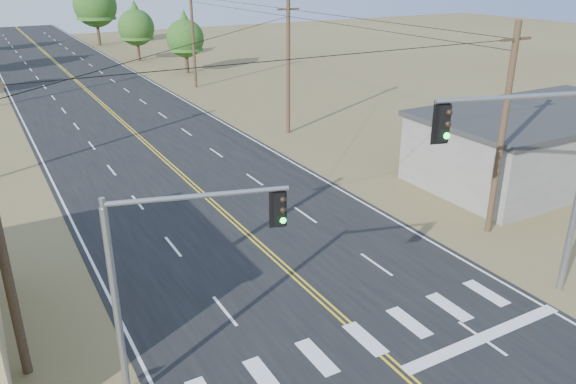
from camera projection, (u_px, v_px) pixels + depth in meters
road at (166, 161)px, 37.41m from camera, size 15.00×200.00×0.02m
building_right at (540, 145)px, 34.04m from camera, size 15.00×8.00×4.00m
utility_pole_right_near at (503, 130)px, 25.76m from camera, size 1.80×0.30×10.00m
utility_pole_right_mid at (288, 66)px, 41.88m from camera, size 1.80×0.30×10.00m
utility_pole_right_far at (193, 38)px, 58.00m from camera, size 1.80×0.30×10.00m
signal_mast_left at (165, 266)px, 15.54m from camera, size 4.88×1.65×6.63m
signal_mast_right at (543, 163)px, 20.19m from camera, size 6.25×2.02×8.27m
tree_right_near at (185, 34)px, 66.09m from camera, size 4.42×4.42×7.37m
tree_right_mid at (136, 24)px, 74.57m from camera, size 4.75×4.75×7.92m
tree_right_far at (94, 1)px, 88.46m from camera, size 6.68×6.68×11.13m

